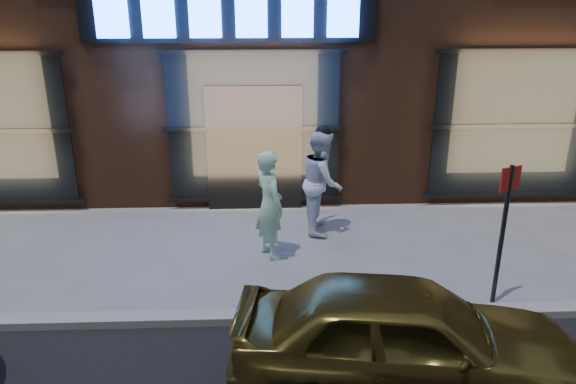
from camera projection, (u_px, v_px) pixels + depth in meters
name	position (u px, v px, depth m)	size (l,w,h in m)	color
ground	(252.00, 321.00, 7.37)	(90.00, 90.00, 0.00)	slate
curb	(251.00, 317.00, 7.35)	(60.00, 0.25, 0.12)	gray
man_bowtie	(269.00, 205.00, 8.82)	(0.64, 0.42, 1.77)	#A9DEBC
man_cap	(322.00, 181.00, 9.75)	(0.89, 0.69, 1.83)	white
gold_sedan	(405.00, 336.00, 5.99)	(1.50, 3.72, 1.27)	brown
sign_post	(504.00, 223.00, 7.36)	(0.30, 0.15, 2.01)	#262628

